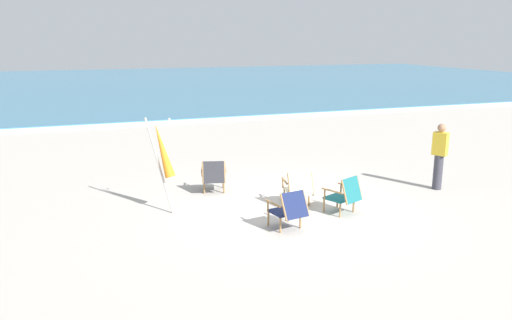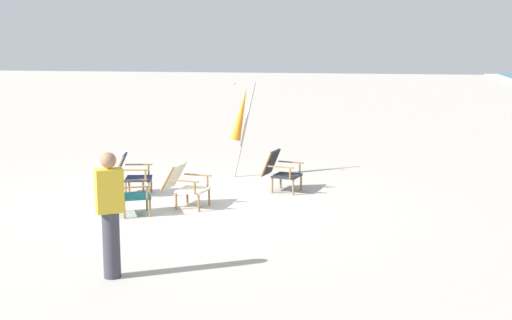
{
  "view_description": "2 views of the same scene",
  "coord_description": "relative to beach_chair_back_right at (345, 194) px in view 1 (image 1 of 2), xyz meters",
  "views": [
    {
      "loc": [
        -4.26,
        -9.51,
        3.61
      ],
      "look_at": [
        -0.43,
        1.22,
        0.83
      ],
      "focal_mm": 35.0,
      "sensor_mm": 36.0,
      "label": 1
    },
    {
      "loc": [
        12.27,
        3.21,
        3.13
      ],
      "look_at": [
        0.13,
        1.4,
        0.88
      ],
      "focal_mm": 50.0,
      "sensor_mm": 36.0,
      "label": 2
    }
  ],
  "objects": [
    {
      "name": "person_near_chairs",
      "position": [
        3.05,
        0.82,
        0.41
      ],
      "size": [
        0.34,
        0.39,
        1.63
      ],
      "color": "#383842",
      "rests_on": "ground"
    },
    {
      "name": "beach_chair_front_right",
      "position": [
        -2.21,
        2.37,
        -0.0
      ],
      "size": [
        0.73,
        0.82,
        0.81
      ],
      "color": "#28282D",
      "rests_on": "ground"
    },
    {
      "name": "surf_band",
      "position": [
        -0.85,
        12.99,
        -0.4
      ],
      "size": [
        80.0,
        1.1,
        0.06
      ],
      "primitive_type": "cube",
      "color": "white",
      "rests_on": "ground"
    },
    {
      "name": "umbrella_furled_orange",
      "position": [
        -3.55,
        1.39,
        0.91
      ],
      "size": [
        0.59,
        0.55,
        2.05
      ],
      "color": "#B7B2A8",
      "rests_on": "ground"
    },
    {
      "name": "ground_plane",
      "position": [
        -0.85,
        0.72,
        -0.43
      ],
      "size": [
        80.0,
        80.0,
        0.0
      ],
      "primitive_type": "plane",
      "color": "#B2AAA0"
    },
    {
      "name": "beach_chair_mid_center",
      "position": [
        -1.46,
        -0.43,
        -0.01
      ],
      "size": [
        0.7,
        0.82,
        0.8
      ],
      "color": "#19234C",
      "rests_on": "ground"
    },
    {
      "name": "sea",
      "position": [
        -0.85,
        33.29,
        -0.38
      ],
      "size": [
        80.0,
        40.0,
        0.1
      ],
      "primitive_type": "cube",
      "color": "teal",
      "rests_on": "ground"
    },
    {
      "name": "beach_chair_front_left",
      "position": [
        -0.69,
        0.83,
        -0.01
      ],
      "size": [
        0.71,
        0.85,
        0.78
      ],
      "color": "beige",
      "rests_on": "ground"
    },
    {
      "name": "beach_chair_back_right",
      "position": [
        0.0,
        0.0,
        0.0
      ],
      "size": [
        0.79,
        0.84,
        0.82
      ],
      "color": "#196066",
      "rests_on": "ground"
    }
  ]
}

